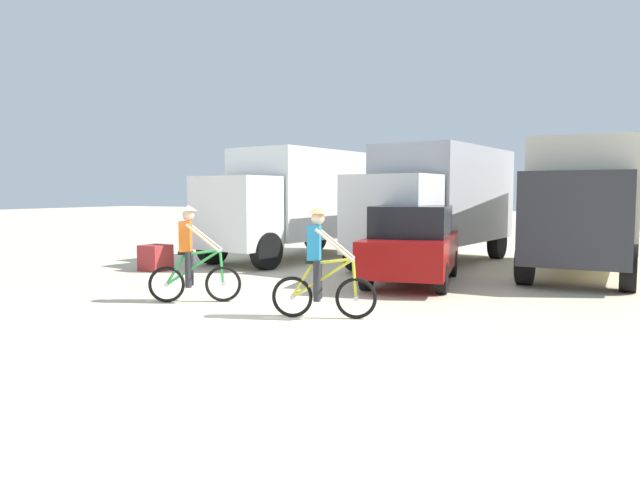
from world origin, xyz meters
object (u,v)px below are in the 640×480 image
at_px(box_truck_grey_hauler, 438,199).
at_px(supply_crate, 156,258).
at_px(box_truck_cream_rv, 586,200).
at_px(cyclist_orange_shirt, 191,257).
at_px(box_truck_white_box, 299,198).
at_px(sedan_parked, 412,244).
at_px(cyclist_cowboy_hat, 320,267).

xyz_separation_m(box_truck_grey_hauler, supply_crate, (-6.31, -4.71, -1.54)).
distance_m(box_truck_grey_hauler, box_truck_cream_rv, 3.91).
xyz_separation_m(cyclist_orange_shirt, supply_crate, (-3.67, 3.16, -0.51)).
bearing_deg(box_truck_cream_rv, box_truck_white_box, -178.81).
distance_m(box_truck_cream_rv, sedan_parked, 5.08).
bearing_deg(cyclist_orange_shirt, box_truck_cream_rv, 49.29).
bearing_deg(box_truck_cream_rv, cyclist_cowboy_hat, -115.78).
distance_m(box_truck_white_box, cyclist_orange_shirt, 7.68).
distance_m(box_truck_grey_hauler, supply_crate, 8.02).
distance_m(box_truck_grey_hauler, cyclist_cowboy_hat, 8.14).
bearing_deg(box_truck_grey_hauler, box_truck_cream_rv, -4.02).
height_order(sedan_parked, cyclist_orange_shirt, cyclist_orange_shirt).
relative_size(sedan_parked, cyclist_cowboy_hat, 2.43).
xyz_separation_m(box_truck_cream_rv, supply_crate, (-10.21, -4.44, -1.54)).
bearing_deg(cyclist_orange_shirt, box_truck_grey_hauler, 71.49).
relative_size(box_truck_white_box, sedan_parked, 1.60).
relative_size(cyclist_orange_shirt, cyclist_cowboy_hat, 1.00).
height_order(box_truck_cream_rv, sedan_parked, box_truck_cream_rv).
distance_m(sedan_parked, cyclist_cowboy_hat, 4.24).
relative_size(box_truck_white_box, cyclist_orange_shirt, 3.87).
xyz_separation_m(sedan_parked, cyclist_orange_shirt, (-3.05, -4.03, -0.04)).
relative_size(box_truck_cream_rv, sedan_parked, 1.55).
bearing_deg(supply_crate, cyclist_cowboy_hat, -27.51).
bearing_deg(cyclist_orange_shirt, sedan_parked, 52.88).
distance_m(sedan_parked, supply_crate, 6.80).
bearing_deg(box_truck_white_box, cyclist_orange_shirt, -77.57).
bearing_deg(cyclist_cowboy_hat, cyclist_orange_shirt, 175.93).
bearing_deg(cyclist_cowboy_hat, supply_crate, 152.49).
xyz_separation_m(box_truck_grey_hauler, sedan_parked, (0.42, -3.84, -0.99)).
bearing_deg(supply_crate, box_truck_grey_hauler, 36.76).
bearing_deg(box_truck_white_box, sedan_parked, -35.91).
relative_size(box_truck_cream_rv, cyclist_cowboy_hat, 3.76).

